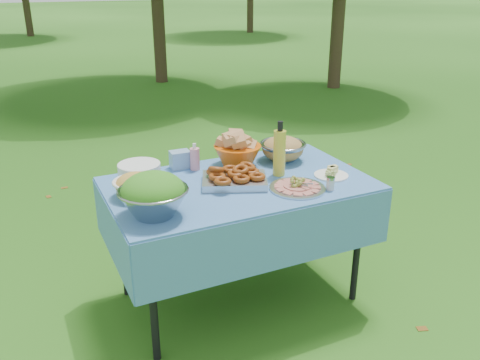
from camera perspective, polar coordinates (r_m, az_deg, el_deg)
name	(u,v)px	position (r m, az deg, el deg)	size (l,w,h in m)	color
ground	(239,296)	(3.23, -0.10, -12.86)	(80.00, 80.00, 0.00)	#153D0B
picnic_table	(239,242)	(3.03, -0.11, -6.94)	(1.46, 0.86, 0.76)	#84D2FF
salad_bowl	(153,195)	(2.46, -9.72, -1.64)	(0.34, 0.34, 0.22)	#969A9F
pasta_bowl_white	(135,185)	(2.72, -11.67, -0.52)	(0.23, 0.23, 0.13)	white
plate_stack	(139,172)	(2.93, -11.22, 0.92)	(0.24, 0.24, 0.10)	white
wipes_box	(180,160)	(3.08, -6.74, 2.30)	(0.12, 0.08, 0.11)	#80A4CE
sanitizer_bottle	(195,157)	(3.03, -5.10, 2.63)	(0.06, 0.06, 0.16)	pink
bread_bowl	(237,150)	(3.09, -0.29, 3.38)	(0.29, 0.29, 0.19)	#DC5A0D
pasta_bowl_steel	(283,148)	(3.20, 4.82, 3.57)	(0.28, 0.28, 0.15)	#969A9F
fried_tray	(234,177)	(2.82, -0.63, 0.30)	(0.35, 0.25, 0.08)	silver
charcuterie_platter	(298,183)	(2.78, 6.49, -0.34)	(0.31, 0.31, 0.07)	silver
oil_bottle	(280,149)	(2.92, 4.46, 3.54)	(0.07, 0.07, 0.32)	gold
cheese_plate	(331,172)	(2.99, 10.22, 0.93)	(0.20, 0.20, 0.05)	white
shaker	(330,183)	(2.79, 10.12, -0.38)	(0.05, 0.05, 0.07)	silver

